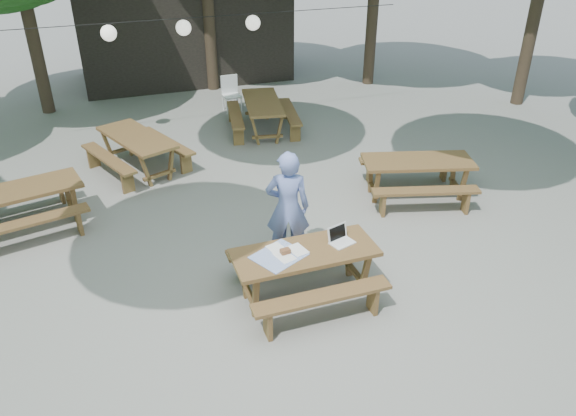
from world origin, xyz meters
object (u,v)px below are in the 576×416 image
(main_picnic_table, at_px, (305,272))
(plastic_chair, at_px, (232,101))
(woman, at_px, (288,207))
(picnic_table_nw, at_px, (22,208))

(main_picnic_table, relative_size, plastic_chair, 2.22)
(plastic_chair, bearing_deg, woman, -99.35)
(plastic_chair, bearing_deg, main_picnic_table, -99.08)
(picnic_table_nw, bearing_deg, plastic_chair, 30.74)
(woman, relative_size, plastic_chair, 2.02)
(woman, xyz_separation_m, plastic_chair, (0.88, 6.90, -0.65))
(main_picnic_table, relative_size, picnic_table_nw, 0.91)
(picnic_table_nw, relative_size, woman, 1.21)
(main_picnic_table, bearing_deg, plastic_chair, 83.03)
(woman, bearing_deg, picnic_table_nw, -11.70)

